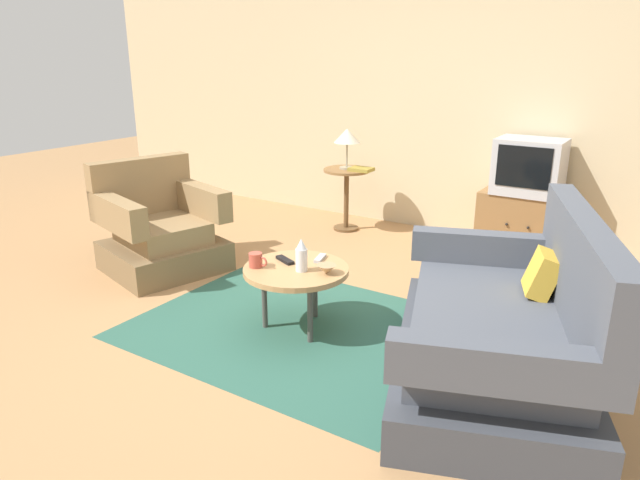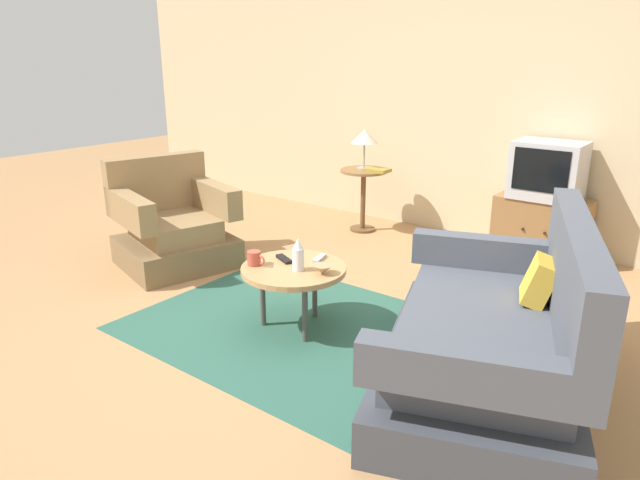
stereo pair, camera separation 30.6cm
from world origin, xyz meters
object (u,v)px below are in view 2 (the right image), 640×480
Objects in this scene: book at (378,170)px; mug at (254,258)px; tv_remote_silver at (319,258)px; bowl at (323,269)px; table_lamp at (365,138)px; television at (548,170)px; coffee_table at (294,272)px; tv_stand at (541,228)px; couch at (493,340)px; armchair at (173,228)px; side_table at (363,187)px; vase at (298,255)px; tv_remote_dark at (284,259)px.

mug is at bearing -79.43° from book.
mug is 0.43m from tv_remote_silver.
bowl is 0.79× the size of tv_remote_silver.
book is at bearing -5.46° from table_lamp.
television is 4.11× the size of mug.
coffee_table is at bearing -29.27° from tv_remote_silver.
coffee_table is 0.89× the size of tv_stand.
couch is at bearing 3.15° from bowl.
couch reaches higher than mug.
couch is 3.04m from table_lamp.
book is (-1.53, -0.27, 0.37)m from tv_stand.
bowl is at bearing 18.44° from mug.
mug is 0.87× the size of tv_remote_silver.
bowl is at bearing 97.00° from armchair.
television is at bearing 8.39° from book.
side_table reaches higher than mug.
table_lamp is 0.35m from book.
vase is (-0.78, -2.37, -0.26)m from television.
television is 2.51× the size of book.
book is at bearing 108.03° from coffee_table.
television is 2.63× the size of vase.
armchair is 7.73× the size of mug.
table_lamp is (-1.70, -0.24, 0.15)m from television.
armchair is 3.22m from television.
mug reaches higher than tv_remote_dark.
book is (-0.46, 2.22, 0.17)m from mug.
couch is at bearing -78.32° from television.
table_lamp is 2.40m from bowl.
tv_stand reaches higher than coffee_table.
armchair is 1.66m from tv_remote_silver.
armchair is 6.14× the size of tv_remote_dark.
vase is at bearing -12.49° from tv_remote_silver.
television is at bearing -90.00° from tv_stand.
side_table is (-2.16, 2.02, 0.15)m from couch.
armchair is at bearing -139.99° from tv_stand.
vase is at bearing -66.77° from side_table.
coffee_table is at bearing -67.91° from table_lamp.
television is (-0.47, 2.26, 0.49)m from couch.
armchair is 1.46m from mug.
book is (-0.73, 1.88, 0.21)m from tv_remote_silver.
armchair is at bearing -112.77° from side_table.
table_lamp is (-0.00, 0.01, 0.49)m from side_table.
book is (-0.68, 2.09, 0.25)m from coffee_table.
couch is (2.92, -0.23, -0.02)m from armchair.
coffee_table is 4.34× the size of tv_remote_silver.
vase is (0.06, -0.03, 0.14)m from coffee_table.
couch is at bearing -43.02° from side_table.
table_lamp is (-0.85, 2.10, 0.55)m from coffee_table.
table_lamp is 3.19× the size of bowl.
couch reaches higher than tv_remote_dark.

